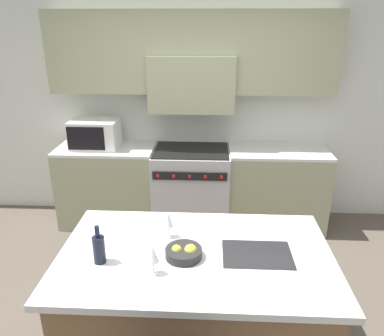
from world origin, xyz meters
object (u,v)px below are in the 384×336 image
at_px(range_stove, 191,187).
at_px(wine_glass_far, 168,220).
at_px(fruit_bowl, 184,252).
at_px(wine_glass_near, 153,255).
at_px(microwave, 95,134).
at_px(wine_bottle, 99,249).

relative_size(range_stove, wine_glass_far, 4.84).
bearing_deg(fruit_bowl, wine_glass_near, -133.66).
relative_size(range_stove, microwave, 1.78).
distance_m(wine_glass_near, wine_glass_far, 0.41).
relative_size(range_stove, fruit_bowl, 4.03).
bearing_deg(wine_glass_near, wine_glass_far, 83.77).
relative_size(microwave, wine_bottle, 2.10).
relative_size(wine_glass_near, wine_glass_far, 1.00).
relative_size(wine_glass_near, fruit_bowl, 0.83).
height_order(microwave, wine_bottle, microwave).
bearing_deg(fruit_bowl, wine_glass_far, 117.99).
distance_m(microwave, wine_glass_near, 2.42).
height_order(wine_glass_near, wine_glass_far, same).
relative_size(microwave, wine_glass_near, 2.72).
height_order(range_stove, wine_glass_near, wine_glass_near).
bearing_deg(wine_glass_near, range_stove, 87.21).
bearing_deg(microwave, wine_glass_near, -66.05).
height_order(range_stove, wine_glass_far, wine_glass_far).
xyz_separation_m(wine_bottle, fruit_bowl, (0.51, 0.08, -0.06)).
distance_m(wine_bottle, wine_glass_near, 0.36).
bearing_deg(wine_bottle, fruit_bowl, 8.68).
xyz_separation_m(range_stove, wine_glass_far, (-0.06, -1.79, 0.57)).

